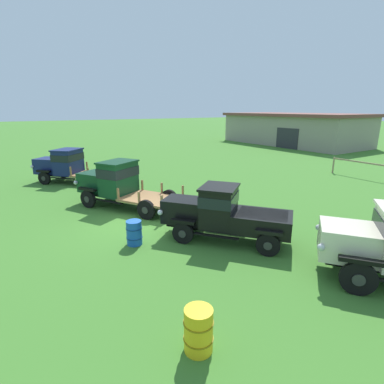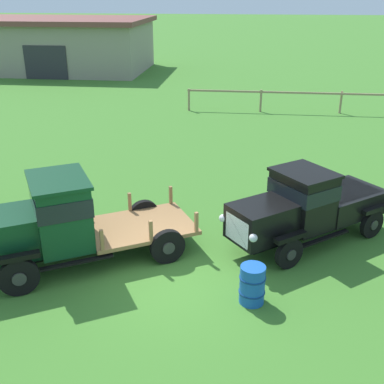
{
  "view_description": "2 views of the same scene",
  "coord_description": "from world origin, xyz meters",
  "px_view_note": "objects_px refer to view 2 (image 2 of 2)",
  "views": [
    {
      "loc": [
        11.25,
        -4.33,
        4.69
      ],
      "look_at": [
        0.17,
        2.76,
        1.0
      ],
      "focal_mm": 28.0,
      "sensor_mm": 36.0,
      "label": 1
    },
    {
      "loc": [
        1.63,
        -9.49,
        6.27
      ],
      "look_at": [
        0.17,
        2.76,
        1.0
      ],
      "focal_mm": 45.0,
      "sensor_mm": 36.0,
      "label": 2
    }
  ],
  "objects_px": {
    "farm_shed": "(33,44)",
    "oil_drum_near_fence": "(252,284)",
    "vintage_truck_second_in_line": "(54,221)",
    "vintage_truck_midrow_center": "(307,206)"
  },
  "relations": [
    {
      "from": "oil_drum_near_fence",
      "to": "vintage_truck_second_in_line",
      "type": "bearing_deg",
      "value": 168.13
    },
    {
      "from": "vintage_truck_second_in_line",
      "to": "vintage_truck_midrow_center",
      "type": "height_order",
      "value": "vintage_truck_second_in_line"
    },
    {
      "from": "oil_drum_near_fence",
      "to": "vintage_truck_midrow_center",
      "type": "bearing_deg",
      "value": 64.82
    },
    {
      "from": "vintage_truck_second_in_line",
      "to": "oil_drum_near_fence",
      "type": "height_order",
      "value": "vintage_truck_second_in_line"
    },
    {
      "from": "farm_shed",
      "to": "oil_drum_near_fence",
      "type": "height_order",
      "value": "farm_shed"
    },
    {
      "from": "farm_shed",
      "to": "vintage_truck_midrow_center",
      "type": "xyz_separation_m",
      "value": [
        19.2,
        -27.02,
        -1.01
      ]
    },
    {
      "from": "farm_shed",
      "to": "oil_drum_near_fence",
      "type": "bearing_deg",
      "value": -59.21
    },
    {
      "from": "farm_shed",
      "to": "oil_drum_near_fence",
      "type": "relative_size",
      "value": 21.32
    },
    {
      "from": "vintage_truck_second_in_line",
      "to": "vintage_truck_midrow_center",
      "type": "bearing_deg",
      "value": 17.64
    },
    {
      "from": "vintage_truck_midrow_center",
      "to": "oil_drum_near_fence",
      "type": "height_order",
      "value": "vintage_truck_midrow_center"
    }
  ]
}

